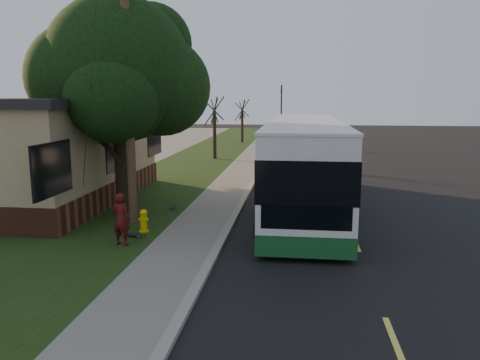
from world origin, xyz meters
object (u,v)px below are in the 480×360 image
transit_bus (304,162)px  skateboard_spare (132,234)px  utility_pole (128,87)px  bare_tree_near (215,129)px  dumpster (74,167)px  skateboarder (121,219)px  distant_car (293,139)px  skateboard_main (173,207)px  leafy_tree (120,73)px  traffic_signal (281,108)px  bare_tree_far (242,122)px  fire_hydrant (144,221)px

transit_bus → skateboard_spare: transit_bus is taller
utility_pole → bare_tree_near: 17.19m
dumpster → skateboarder: bearing=-57.6°
distant_car → skateboard_main: bearing=-99.3°
leafy_tree → bare_tree_near: size_ratio=1.81×
leafy_tree → distant_car: size_ratio=1.95×
utility_pole → skateboarder: bearing=-77.8°
skateboard_spare → traffic_signal: bearing=84.5°
transit_bus → distant_car: bearing=91.6°
traffic_signal → skateboard_spare: (-3.31, -34.54, -3.03)m
bare_tree_far → skateboarder: (0.21, -31.38, -1.16)m
bare_tree_near → skateboard_spare: size_ratio=4.70×
utility_pole → skateboarder: size_ratio=5.86×
fire_hydrant → utility_pole: 4.37m
leafy_tree → skateboard_main: (1.67, 0.58, -5.05)m
bare_tree_far → fire_hydrant: bearing=-89.2°
bare_tree_far → skateboard_spare: (0.19, -30.54, -1.87)m
traffic_signal → skateboard_main: 31.06m
traffic_signal → dumpster: traffic_signal is taller
fire_hydrant → leafy_tree: size_ratio=0.09×
utility_pole → distant_car: bearing=79.0°
fire_hydrant → traffic_signal: bearing=84.8°
bare_tree_far → dumpster: bare_tree_far is taller
traffic_signal → skateboarder: 35.60m
utility_pole → skateboard_spare: utility_pole is taller
traffic_signal → skateboard_main: size_ratio=7.28×
skateboarder → distant_car: size_ratio=0.39×
utility_pole → transit_bus: 7.12m
bare_tree_near → bare_tree_far: size_ratio=1.07×
utility_pole → bare_tree_near: (-0.19, 17.01, -2.48)m
utility_pole → bare_tree_near: utility_pole is taller
skateboarder → skateboard_main: skateboarder is taller
dumpster → fire_hydrant: bearing=-53.0°
bare_tree_far → skateboard_main: size_ratio=5.34×
skateboard_main → dumpster: 9.00m
skateboarder → dumpster: skateboarder is taller
skateboard_spare → dumpster: 11.60m
leafy_tree → distant_car: leafy_tree is taller
fire_hydrant → skateboarder: 1.45m
skateboard_spare → bare_tree_near: bearing=92.1°
skateboard_main → fire_hydrant: bearing=-91.8°
transit_bus → skateboard_main: (-4.96, -0.84, -1.70)m
fire_hydrant → distant_car: bearing=80.8°
bare_tree_near → transit_bus: bare_tree_near is taller
utility_pole → traffic_signal: utility_pole is taller
leafy_tree → bare_tree_far: size_ratio=1.94×
transit_bus → fire_hydrant: bearing=-141.2°
transit_bus → distant_car: transit_bus is taller
bare_tree_near → bare_tree_far: bare_tree_near is taller
skateboard_spare → distant_car: (4.64, 28.01, 0.55)m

